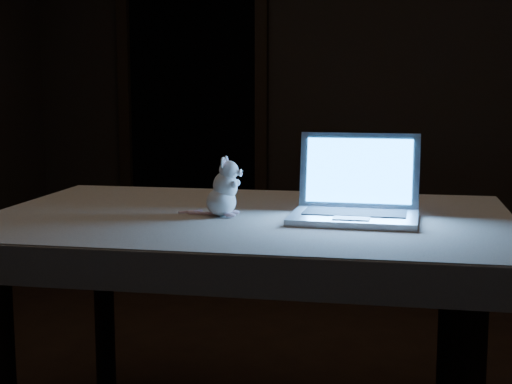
% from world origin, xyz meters
% --- Properties ---
extents(back_wall, '(4.50, 0.04, 2.60)m').
position_xyz_m(back_wall, '(0.00, 2.50, 1.30)').
color(back_wall, black).
rests_on(back_wall, ground).
extents(doorway, '(1.06, 0.36, 2.13)m').
position_xyz_m(doorway, '(-1.10, 2.50, 1.06)').
color(doorway, black).
rests_on(doorway, back_wall).
extents(table, '(1.54, 1.08, 0.78)m').
position_xyz_m(table, '(0.08, -0.09, 0.39)').
color(table, black).
rests_on(table, floor).
extents(tablecloth, '(1.80, 1.45, 0.10)m').
position_xyz_m(tablecloth, '(0.11, -0.12, 0.74)').
color(tablecloth, beige).
rests_on(tablecloth, table).
extents(laptop, '(0.38, 0.34, 0.25)m').
position_xyz_m(laptop, '(0.40, -0.11, 0.91)').
color(laptop, silver).
rests_on(laptop, tablecloth).
extents(plush_mouse, '(0.18, 0.18, 0.18)m').
position_xyz_m(plush_mouse, '(0.01, -0.14, 0.88)').
color(plush_mouse, white).
rests_on(plush_mouse, tablecloth).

